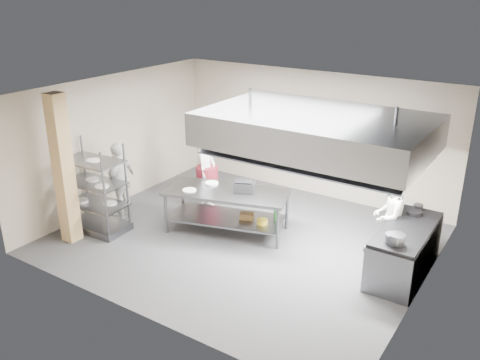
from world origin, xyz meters
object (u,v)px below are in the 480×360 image
Objects in this scene: cooking_range at (404,252)px; chef_head at (206,172)px; chef_line at (387,216)px; pass_rack at (95,188)px; stockpot at (397,239)px; island at (227,211)px; griddle at (244,186)px; chef_plating at (121,180)px.

cooking_range is 1.12× the size of chef_head.
chef_head is 1.07× the size of chef_line.
stockpot is (5.91, 1.07, 0.05)m from pass_rack.
island is at bearing -174.07° from cooking_range.
chef_head is at bearing 55.14° from pass_rack.
chef_head is (-4.61, 0.33, 0.47)m from cooking_range.
chef_head reaches higher than cooking_range.
chef_head is (-1.05, 0.70, 0.44)m from island.
pass_rack is 0.94× the size of cooking_range.
griddle is at bearing 15.02° from island.
chef_head is at bearing -85.53° from chef_line.
chef_head is at bearing 121.70° from chef_plating.
chef_plating is (-5.43, -1.44, 0.02)m from chef_line.
chef_head reaches higher than chef_line.
cooking_range is 4.65m from chef_head.
cooking_range is 6.02m from chef_plating.
island is 1.47× the size of chef_plating.
pass_rack is 2.46m from chef_head.
chef_line is (4.13, 0.08, -0.06)m from chef_head.
chef_head is 4.75m from stockpot.
chef_line reaches higher than stockpot.
chef_plating is at bearing 179.39° from island.
cooking_range is 1.20× the size of chef_line.
chef_line is at bearing -105.39° from chef_head.
chef_plating is 2.80m from griddle.
chef_plating is 6.46× the size of stockpot.
chef_line is at bearing 114.27° from stockpot.
cooking_range is (3.56, 0.37, -0.04)m from island.
pass_rack reaches higher than stockpot.
chef_head reaches higher than chef_plating.
stockpot reaches higher than cooking_range.
cooking_range is at bearing -110.56° from chef_head.
cooking_range is at bearing -21.92° from griddle.
pass_rack is 7.15× the size of stockpot.
cooking_range is 3.31m from griddle.
island is 2.48m from chef_plating.
pass_rack is 4.64× the size of griddle.
stockpot is at bearing -21.90° from island.
chef_line is (3.08, 0.78, 0.38)m from island.
chef_line is (5.40, 2.19, -0.11)m from pass_rack.
chef_head is 1.04× the size of chef_plating.
griddle is 3.32m from stockpot.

